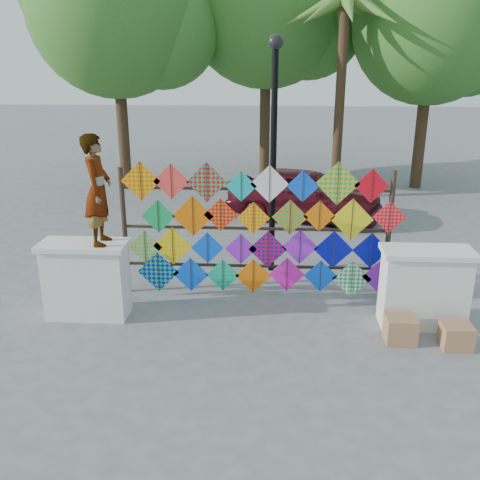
# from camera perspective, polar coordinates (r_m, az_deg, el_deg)

# --- Properties ---
(ground) EXTENTS (80.00, 80.00, 0.00)m
(ground) POSITION_cam_1_polar(r_m,az_deg,el_deg) (9.02, 1.33, -7.91)
(ground) COLOR gray
(ground) RESTS_ON ground
(parapet_left) EXTENTS (1.40, 0.65, 1.28)m
(parapet_left) POSITION_cam_1_polar(r_m,az_deg,el_deg) (9.06, -16.06, -4.05)
(parapet_left) COLOR white
(parapet_left) RESTS_ON ground
(parapet_right) EXTENTS (1.40, 0.65, 1.28)m
(parapet_right) POSITION_cam_1_polar(r_m,az_deg,el_deg) (8.89, 19.04, -4.80)
(parapet_right) COLOR white
(parapet_right) RESTS_ON ground
(kite_rack) EXTENTS (4.97, 0.24, 2.45)m
(kite_rack) POSITION_cam_1_polar(r_m,az_deg,el_deg) (9.22, 2.09, 0.84)
(kite_rack) COLOR #30231A
(kite_rack) RESTS_ON ground
(tree_west) EXTENTS (5.85, 5.20, 8.01)m
(tree_west) POSITION_cam_1_polar(r_m,az_deg,el_deg) (17.74, -12.86, 22.76)
(tree_west) COLOR #43331D
(tree_west) RESTS_ON ground
(tree_mid) EXTENTS (6.30, 5.60, 8.61)m
(tree_mid) POSITION_cam_1_polar(r_m,az_deg,el_deg) (19.14, 3.21, 24.04)
(tree_mid) COLOR #43331D
(tree_mid) RESTS_ON ground
(tree_east) EXTENTS (5.40, 4.80, 7.42)m
(tree_east) POSITION_cam_1_polar(r_m,az_deg,el_deg) (18.24, 20.11, 20.78)
(tree_east) COLOR #43331D
(tree_east) RESTS_ON ground
(palm_tree) EXTENTS (3.62, 3.62, 5.83)m
(palm_tree) POSITION_cam_1_polar(r_m,az_deg,el_deg) (16.17, 11.07, 21.76)
(palm_tree) COLOR #43331D
(palm_tree) RESTS_ON ground
(vendor_woman) EXTENTS (0.45, 0.65, 1.72)m
(vendor_woman) POSITION_cam_1_polar(r_m,az_deg,el_deg) (8.50, -14.94, 5.17)
(vendor_woman) COLOR #99999E
(vendor_woman) RESTS_ON parapet_left
(sedan) EXTENTS (4.30, 2.72, 1.37)m
(sedan) POSITION_cam_1_polar(r_m,az_deg,el_deg) (14.08, 6.89, 4.89)
(sedan) COLOR #4B0D17
(sedan) RESTS_ON ground
(lamppost) EXTENTS (0.28, 0.28, 4.46)m
(lamppost) POSITION_cam_1_polar(r_m,az_deg,el_deg) (10.13, 3.62, 11.08)
(lamppost) COLOR black
(lamppost) RESTS_ON ground
(cardboard_box_near) EXTENTS (0.45, 0.40, 0.40)m
(cardboard_box_near) POSITION_cam_1_polar(r_m,az_deg,el_deg) (8.48, 16.73, -9.11)
(cardboard_box_near) COLOR #A87B51
(cardboard_box_near) RESTS_ON ground
(cardboard_box_far) EXTENTS (0.43, 0.40, 0.36)m
(cardboard_box_far) POSITION_cam_1_polar(r_m,az_deg,el_deg) (8.61, 22.06, -9.45)
(cardboard_box_far) COLOR #A87B51
(cardboard_box_far) RESTS_ON ground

